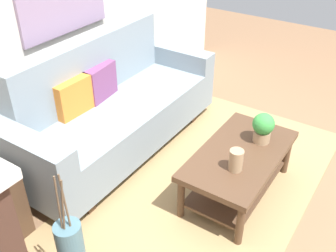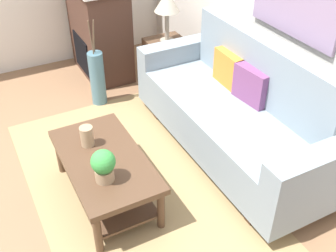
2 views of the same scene
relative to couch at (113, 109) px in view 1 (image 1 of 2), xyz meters
The scene contains 12 objects.
ground_plane 1.59m from the couch, 88.82° to the right, with size 9.32×9.32×0.00m, color #8C6647.
wall_back 1.06m from the couch, 86.65° to the left, with size 5.32×0.10×2.70m, color silver.
area_rug 1.12m from the couch, 88.25° to the right, with size 2.80×1.67×0.01m, color #A38456.
couch is the anchor object (origin of this frame).
throw_pillow_orange 0.45m from the couch, 160.12° to the left, with size 0.36×0.12×0.32m, color orange.
throw_pillow_plum 0.28m from the couch, 90.00° to the left, with size 0.36×0.12×0.32m, color #7A4270.
coffee_table 1.30m from the couch, 88.23° to the right, with size 1.10×0.60×0.43m.
tabletop_vase 1.36m from the couch, 97.38° to the right, with size 0.11×0.11×0.17m, color tan.
potted_plant_tabletop 1.40m from the couch, 78.51° to the right, with size 0.18×0.18×0.26m.
floor_vase_branch_a 1.65m from the couch, 148.31° to the right, with size 0.01×0.01×0.36m, color brown.
floor_vase_branch_b 1.67m from the couch, 149.38° to the right, with size 0.01×0.01×0.36m, color brown.
floor_vase_branch_c 1.68m from the couch, 148.34° to the right, with size 0.01×0.01×0.36m, color brown.
Camera 1 is at (-2.41, -0.67, 2.33)m, focal length 42.03 mm.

